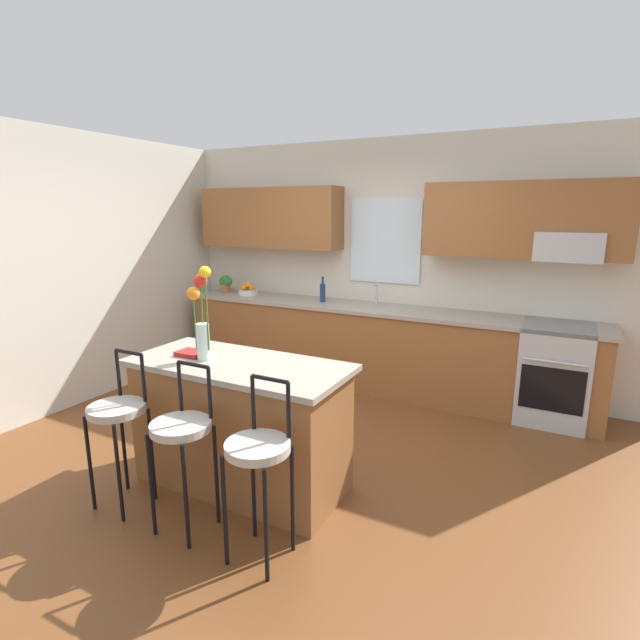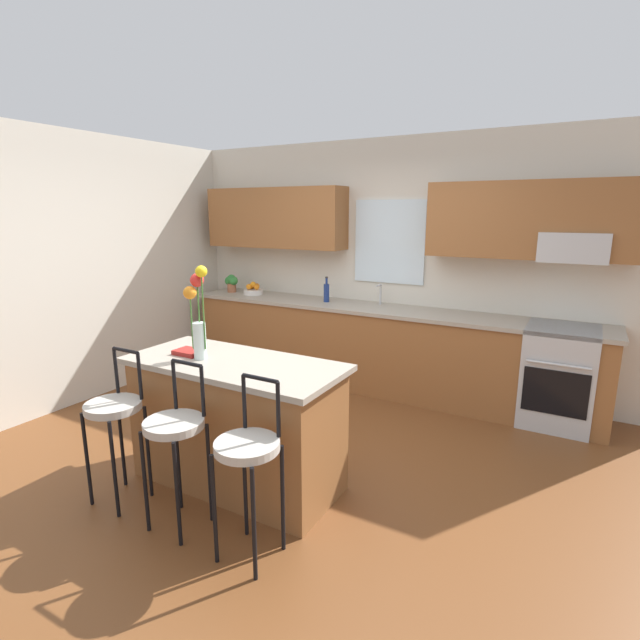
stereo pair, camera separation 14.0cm
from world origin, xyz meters
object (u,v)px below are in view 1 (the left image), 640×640
object	(u,v)px
bar_stool_far	(259,455)
potted_plant_small	(226,282)
bar_stool_near	(118,416)
kitchen_island	(240,424)
fruit_bowl_oranges	(248,290)
bottle_olive_oil	(323,292)
flower_vase	(201,313)
bar_stool_middle	(182,434)
cookbook	(191,353)
oven_range	(554,373)

from	to	relation	value
bar_stool_far	potted_plant_small	bearing A→B (deg)	130.86
bar_stool_near	potted_plant_small	size ratio (longest dim) A/B	4.63
kitchen_island	potted_plant_small	xyz separation A→B (m)	(-1.88, 2.25, 0.59)
fruit_bowl_oranges	potted_plant_small	xyz separation A→B (m)	(-0.34, -0.00, 0.08)
kitchen_island	bottle_olive_oil	distance (m)	2.37
kitchen_island	fruit_bowl_oranges	world-z (taller)	fruit_bowl_oranges
bar_stool_far	flower_vase	size ratio (longest dim) A/B	1.59
bar_stool_near	fruit_bowl_oranges	bearing A→B (deg)	109.37
bar_stool_middle	bottle_olive_oil	bearing A→B (deg)	100.11
flower_vase	cookbook	xyz separation A→B (m)	(-0.15, 0.04, -0.32)
bar_stool_near	flower_vase	world-z (taller)	flower_vase
cookbook	potted_plant_small	xyz separation A→B (m)	(-1.49, 2.28, 0.11)
kitchen_island	bar_stool_far	xyz separation A→B (m)	(0.55, -0.56, 0.17)
oven_range	flower_vase	distance (m)	3.26
cookbook	fruit_bowl_oranges	world-z (taller)	fruit_bowl_oranges
oven_range	bar_stool_near	xyz separation A→B (m)	(-2.48, -2.79, 0.18)
bar_stool_near	potted_plant_small	xyz separation A→B (m)	(-1.33, 2.81, 0.41)
bar_stool_middle	potted_plant_small	xyz separation A→B (m)	(-1.88, 2.81, 0.41)
bottle_olive_oil	bar_stool_near	bearing A→B (deg)	-90.99
bar_stool_far	potted_plant_small	size ratio (longest dim) A/B	4.63
bar_stool_middle	potted_plant_small	size ratio (longest dim) A/B	4.63
bottle_olive_oil	cookbook	bearing A→B (deg)	-87.19
bar_stool_far	fruit_bowl_oranges	bearing A→B (deg)	126.58
bar_stool_far	oven_range	bearing A→B (deg)	63.72
kitchen_island	bar_stool_near	xyz separation A→B (m)	(-0.55, -0.56, 0.17)
fruit_bowl_oranges	bottle_olive_oil	bearing A→B (deg)	-0.21
bar_stool_far	bar_stool_near	bearing A→B (deg)	180.00
bar_stool_far	cookbook	world-z (taller)	bar_stool_far
bar_stool_middle	cookbook	bearing A→B (deg)	126.05
fruit_bowl_oranges	bottle_olive_oil	xyz separation A→B (m)	(1.04, -0.00, 0.06)
oven_range	bar_stool_near	bearing A→B (deg)	-131.61
kitchen_island	fruit_bowl_oranges	size ratio (longest dim) A/B	6.46
bottle_olive_oil	fruit_bowl_oranges	bearing A→B (deg)	179.79
flower_vase	bottle_olive_oil	xyz separation A→B (m)	(-0.26, 2.32, -0.22)
flower_vase	kitchen_island	bearing A→B (deg)	16.40
bar_stool_near	fruit_bowl_oranges	xyz separation A→B (m)	(-0.99, 2.82, 0.34)
oven_range	bottle_olive_oil	world-z (taller)	bottle_olive_oil
cookbook	bottle_olive_oil	world-z (taller)	bottle_olive_oil
bar_stool_far	cookbook	bearing A→B (deg)	150.33
bar_stool_middle	cookbook	distance (m)	0.73
bottle_olive_oil	bar_stool_middle	bearing A→B (deg)	-79.89
cookbook	potted_plant_small	distance (m)	2.73
flower_vase	potted_plant_small	distance (m)	2.85
bar_stool_near	bar_stool_middle	world-z (taller)	same
bar_stool_near	bottle_olive_oil	xyz separation A→B (m)	(0.05, 2.81, 0.40)
kitchen_island	flower_vase	size ratio (longest dim) A/B	2.36
bottle_olive_oil	potted_plant_small	world-z (taller)	bottle_olive_oil
potted_plant_small	bar_stool_far	bearing A→B (deg)	-49.14
kitchen_island	cookbook	world-z (taller)	cookbook
bar_stool_near	fruit_bowl_oranges	distance (m)	3.01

